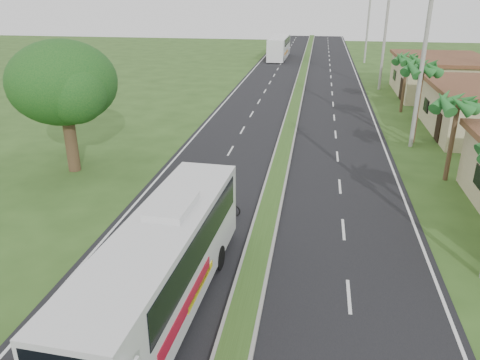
# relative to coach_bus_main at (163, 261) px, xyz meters

# --- Properties ---
(ground) EXTENTS (180.00, 180.00, 0.00)m
(ground) POSITION_rel_coach_bus_main_xyz_m (2.55, 1.81, -1.95)
(ground) COLOR #2E4B1B
(ground) RESTS_ON ground
(road_asphalt) EXTENTS (14.00, 160.00, 0.02)m
(road_asphalt) POSITION_rel_coach_bus_main_xyz_m (2.55, 21.81, -1.94)
(road_asphalt) COLOR black
(road_asphalt) RESTS_ON ground
(median_strip) EXTENTS (1.20, 160.00, 0.18)m
(median_strip) POSITION_rel_coach_bus_main_xyz_m (2.55, 21.81, -1.85)
(median_strip) COLOR gray
(median_strip) RESTS_ON ground
(lane_edge_left) EXTENTS (0.12, 160.00, 0.01)m
(lane_edge_left) POSITION_rel_coach_bus_main_xyz_m (-4.15, 21.81, -1.95)
(lane_edge_left) COLOR silver
(lane_edge_left) RESTS_ON ground
(lane_edge_right) EXTENTS (0.12, 160.00, 0.01)m
(lane_edge_right) POSITION_rel_coach_bus_main_xyz_m (9.25, 21.81, -1.95)
(lane_edge_right) COLOR silver
(lane_edge_right) RESTS_ON ground
(shop_far) EXTENTS (8.60, 11.60, 3.82)m
(shop_far) POSITION_rel_coach_bus_main_xyz_m (16.55, 37.81, -0.02)
(shop_far) COLOR tan
(shop_far) RESTS_ON ground
(palm_verge_b) EXTENTS (2.40, 2.40, 5.05)m
(palm_verge_b) POSITION_rel_coach_bus_main_xyz_m (11.95, 13.81, 2.40)
(palm_verge_b) COLOR #473321
(palm_verge_b) RESTS_ON ground
(palm_verge_c) EXTENTS (2.40, 2.40, 5.85)m
(palm_verge_c) POSITION_rel_coach_bus_main_xyz_m (11.35, 20.81, 3.17)
(palm_verge_c) COLOR #473321
(palm_verge_c) RESTS_ON ground
(palm_verge_d) EXTENTS (2.40, 2.40, 5.25)m
(palm_verge_d) POSITION_rel_coach_bus_main_xyz_m (11.85, 29.81, 2.60)
(palm_verge_d) COLOR #473321
(palm_verge_d) RESTS_ON ground
(shade_tree) EXTENTS (6.30, 6.00, 7.54)m
(shade_tree) POSITION_rel_coach_bus_main_xyz_m (-9.56, 11.82, 3.07)
(shade_tree) COLOR #473321
(shade_tree) RESTS_ON ground
(utility_pole_b) EXTENTS (3.20, 0.28, 12.00)m
(utility_pole_b) POSITION_rel_coach_bus_main_xyz_m (11.02, 19.81, 4.30)
(utility_pole_b) COLOR gray
(utility_pole_b) RESTS_ON ground
(utility_pole_c) EXTENTS (1.60, 0.28, 11.00)m
(utility_pole_c) POSITION_rel_coach_bus_main_xyz_m (11.05, 39.81, 3.72)
(utility_pole_c) COLOR gray
(utility_pole_c) RESTS_ON ground
(utility_pole_d) EXTENTS (1.60, 0.28, 10.50)m
(utility_pole_d) POSITION_rel_coach_bus_main_xyz_m (11.05, 59.81, 3.47)
(utility_pole_d) COLOR gray
(utility_pole_d) RESTS_ON ground
(coach_bus_main) EXTENTS (2.81, 11.09, 3.55)m
(coach_bus_main) POSITION_rel_coach_bus_main_xyz_m (0.00, 0.00, 0.00)
(coach_bus_main) COLOR silver
(coach_bus_main) RESTS_ON ground
(coach_bus_far) EXTENTS (2.66, 11.28, 3.27)m
(coach_bus_far) POSITION_rel_coach_bus_main_xyz_m (-1.73, 62.21, -0.10)
(coach_bus_far) COLOR white
(coach_bus_far) RESTS_ON ground
(motorcyclist) EXTENTS (1.60, 0.71, 2.42)m
(motorcyclist) POSITION_rel_coach_bus_main_xyz_m (0.55, 7.36, -1.00)
(motorcyclist) COLOR black
(motorcyclist) RESTS_ON ground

